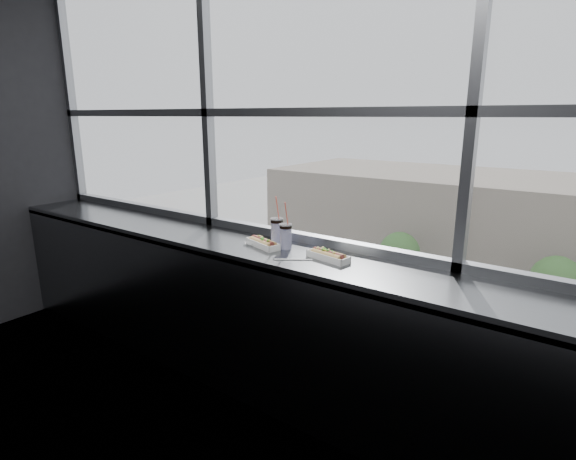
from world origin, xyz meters
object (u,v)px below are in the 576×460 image
Objects in this scene: car_far_a at (402,301)px; tree_center at (556,280)px; car_near_b at (337,351)px; hotdog_tray_left at (263,243)px; soda_cup_right at (286,235)px; pedestrian_a at (480,299)px; tree_left at (399,252)px; soda_cup_left at (277,229)px; car_near_a at (253,323)px; hotdog_tray_right at (328,255)px; wrapper at (250,243)px; loose_straw at (293,260)px; car_near_c at (488,403)px.

tree_center reaches higher than car_far_a.
hotdog_tray_left is at bearing -148.38° from car_near_b.
car_far_a is (-8.19, 24.22, -11.05)m from soda_cup_right.
pedestrian_a is 6.34m from tree_left.
soda_cup_left is at bearing -90.22° from tree_center.
car_near_a is at bearing 141.33° from car_far_a.
car_far_a is at bearing 120.02° from hotdog_tray_right.
wrapper is at bearing -163.51° from car_far_a.
tree_left is at bearing 120.95° from hotdog_tray_right.
loose_straw is at bearing -131.54° from hotdog_tray_right.
hotdog_tray_right is 0.22m from loose_straw.
hotdog_tray_left is at bearing -98.97° from soda_cup_left.
hotdog_tray_right is at bearing -170.80° from pedestrian_a.
car_far_a is 8.01m from car_near_b.
hotdog_tray_left is at bearing -167.57° from hotdog_tray_right.
soda_cup_right is 0.06× the size of car_near_a.
car_far_a is 1.06× the size of car_near_b.
soda_cup_right is 0.16× the size of pedestrian_a.
hotdog_tray_right is 0.89× the size of soda_cup_left.
loose_straw is at bearing -1.59° from hotdog_tray_left.
soda_cup_right is 0.06× the size of car_near_c.
loose_straw is (-0.17, -0.13, -0.02)m from hotdog_tray_right.
tree_center is at bearing -49.62° from car_near_a.
hotdog_tray_right is at bearing -146.95° from car_near_b.
pedestrian_a is at bearing 98.25° from soda_cup_left.
hotdog_tray_left is 0.90× the size of soda_cup_left.
soda_cup_left is 0.06× the size of car_near_c.
pedestrian_a reaches higher than car_near_a.
soda_cup_left is 0.05× the size of car_far_a.
hotdog_tray_left is at bearing -163.27° from car_far_a.
soda_cup_left is 24.19m from car_near_a.
hotdog_tray_left is 0.36m from loose_straw.
car_near_a is 12.87m from tree_left.
car_far_a reaches higher than car_near_b.
tree_left is at bearing 86.20° from pedestrian_a.
car_near_b is (-8.86, 16.26, -11.04)m from hotdog_tray_right.
tree_center is (1.10, 12.00, 2.14)m from car_near_c.
soda_cup_right is at bearing -138.51° from car_near_a.
soda_cup_right reaches higher than loose_straw.
soda_cup_right is (-0.36, 0.04, 0.07)m from hotdog_tray_right.
hotdog_tray_right reaches higher than car_near_a.
hotdog_tray_left is 0.51m from hotdog_tray_right.
hotdog_tray_right is 0.62m from wrapper.
hotdog_tray_left is at bearing 5.46° from wrapper.
wrapper is 19.72m from car_near_c.
loose_straw is at bearing -13.56° from wrapper.
wrapper is (-0.26, -0.07, -0.08)m from soda_cup_right.
car_near_c is at bearing -165.35° from pedestrian_a.
soda_cup_left is 0.07× the size of tree_center.
soda_cup_right is (0.13, -0.07, -0.00)m from soda_cup_left.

